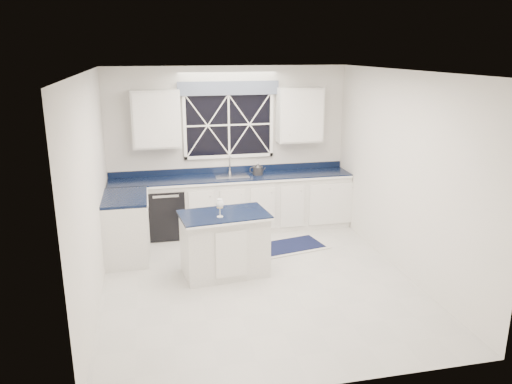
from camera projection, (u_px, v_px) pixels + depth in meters
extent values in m
plane|color=#B3B3AE|center=(258.00, 280.00, 6.63)|extent=(4.50, 4.50, 0.00)
cube|color=silver|center=(229.00, 148.00, 8.37)|extent=(4.00, 0.10, 2.70)
cube|color=white|center=(232.00, 205.00, 8.34)|extent=(3.98, 0.60, 0.90)
cube|color=white|center=(126.00, 228.00, 7.24)|extent=(0.60, 1.00, 0.90)
cube|color=black|center=(232.00, 177.00, 8.21)|extent=(3.98, 0.64, 0.04)
cube|color=black|center=(166.00, 211.00, 8.12)|extent=(0.60, 0.58, 0.82)
cube|color=black|center=(229.00, 125.00, 8.23)|extent=(1.40, 0.02, 1.00)
cube|color=slate|center=(229.00, 88.00, 8.01)|extent=(1.65, 0.04, 0.22)
cube|color=white|center=(156.00, 119.00, 7.82)|extent=(0.75, 0.34, 0.90)
cube|color=white|center=(300.00, 115.00, 8.30)|extent=(0.75, 0.34, 0.90)
cylinder|color=#BEBEC0|center=(230.00, 172.00, 8.40)|extent=(0.05, 0.05, 0.04)
cylinder|color=#BEBEC0|center=(230.00, 164.00, 8.37)|extent=(0.02, 0.02, 0.28)
cylinder|color=#BEBEC0|center=(230.00, 157.00, 8.25)|extent=(0.02, 0.18, 0.02)
cube|color=white|center=(225.00, 245.00, 6.72)|extent=(1.16, 0.76, 0.82)
cube|color=black|center=(224.00, 215.00, 6.60)|extent=(1.23, 0.82, 0.04)
cube|color=#BBBBB6|center=(290.00, 246.00, 7.75)|extent=(1.20, 0.87, 0.01)
cube|color=black|center=(290.00, 245.00, 7.75)|extent=(1.06, 0.73, 0.01)
cylinder|color=#2F2F31|center=(258.00, 171.00, 8.29)|extent=(0.21, 0.21, 0.14)
cone|color=#2F2F31|center=(258.00, 165.00, 8.26)|extent=(0.17, 0.17, 0.06)
torus|color=#2F2F31|center=(253.00, 170.00, 8.30)|extent=(0.11, 0.05, 0.11)
cylinder|color=#2F2F31|center=(264.00, 170.00, 8.27)|extent=(0.07, 0.04, 0.09)
cylinder|color=white|center=(220.00, 217.00, 6.46)|extent=(0.08, 0.08, 0.01)
cylinder|color=white|center=(220.00, 212.00, 6.44)|extent=(0.01, 0.01, 0.13)
ellipsoid|color=white|center=(220.00, 204.00, 6.42)|extent=(0.10, 0.10, 0.13)
cylinder|color=#E0C176|center=(220.00, 206.00, 6.42)|extent=(0.08, 0.08, 0.05)
imported|color=silver|center=(257.00, 168.00, 8.44)|extent=(0.08, 0.08, 0.16)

